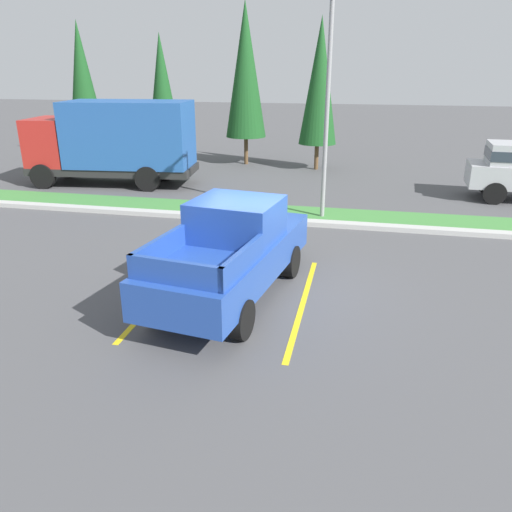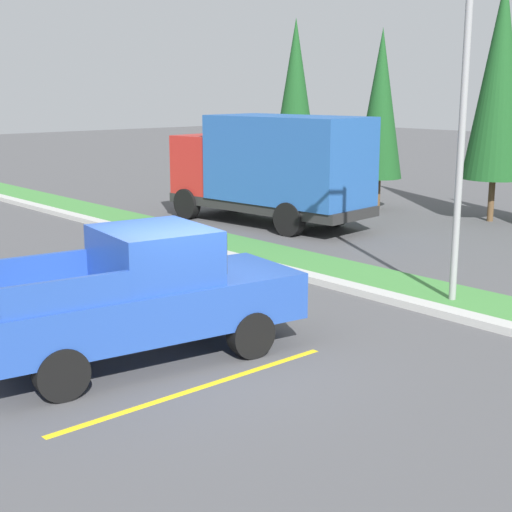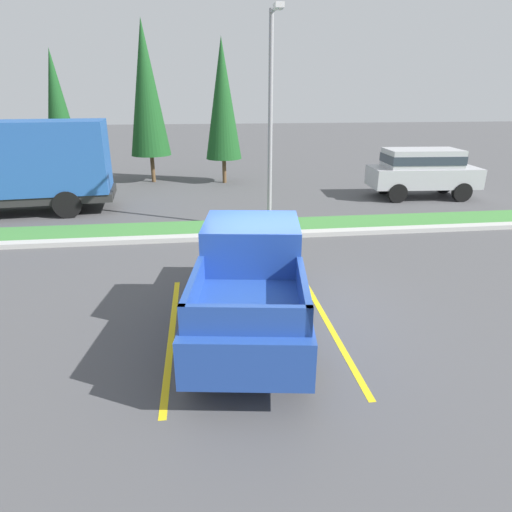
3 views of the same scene
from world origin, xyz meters
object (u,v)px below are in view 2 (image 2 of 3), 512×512
at_px(cargo_truck_distant, 272,166).
at_px(street_light, 459,107).
at_px(cypress_tree_center, 499,79).
at_px(cypress_tree_left_inner, 381,104).
at_px(cypress_tree_leftmost, 295,93).
at_px(pickup_truck_main, 141,296).

bearing_deg(cargo_truck_distant, street_light, -20.98).
xyz_separation_m(street_light, cypress_tree_center, (-4.69, 9.16, 0.65)).
bearing_deg(cargo_truck_distant, cypress_tree_left_inner, 87.12).
bearing_deg(cypress_tree_center, cypress_tree_left_inner, -167.80).
relative_size(cargo_truck_distant, street_light, 1.06).
distance_m(cypress_tree_leftmost, cypress_tree_center, 8.30).
distance_m(street_light, cypress_tree_center, 10.31).
bearing_deg(street_light, pickup_truck_main, -102.10).
xyz_separation_m(street_light, cypress_tree_leftmost, (-12.94, 8.34, 0.17)).
height_order(street_light, cypress_tree_center, cypress_tree_center).
relative_size(pickup_truck_main, cypress_tree_left_inner, 0.87).
bearing_deg(cypress_tree_leftmost, cypress_tree_left_inner, -0.57).
height_order(cargo_truck_distant, cypress_tree_center, cypress_tree_center).
height_order(cargo_truck_distant, cypress_tree_leftmost, cypress_tree_leftmost).
bearing_deg(cypress_tree_left_inner, street_light, -43.71).
height_order(cypress_tree_leftmost, cypress_tree_center, cypress_tree_center).
height_order(street_light, cypress_tree_left_inner, street_light).
bearing_deg(cypress_tree_left_inner, cargo_truck_distant, -92.88).
bearing_deg(pickup_truck_main, cargo_truck_distant, 127.84).
distance_m(cypress_tree_leftmost, cypress_tree_left_inner, 4.27).
bearing_deg(cypress_tree_left_inner, cypress_tree_leftmost, 179.43).
distance_m(pickup_truck_main, street_light, 7.05).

